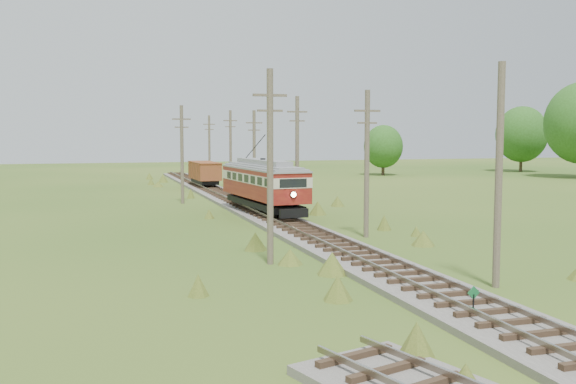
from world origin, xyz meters
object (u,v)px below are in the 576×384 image
object	(u,v)px
switch_marker	(473,299)
streetcar	(263,182)
gondola	(204,172)
gravel_pile	(251,184)

from	to	relation	value
switch_marker	streetcar	world-z (taller)	streetcar
gondola	gravel_pile	bearing A→B (deg)	-37.84
gondola	switch_marker	bearing A→B (deg)	-92.04
gravel_pile	switch_marker	bearing A→B (deg)	-95.46
switch_marker	gravel_pile	distance (m)	50.51
streetcar	gravel_pile	bearing A→B (deg)	73.64
switch_marker	gondola	distance (m)	53.64
streetcar	gondola	size ratio (longest dim) A/B	1.62
gondola	gravel_pile	distance (m)	5.84
switch_marker	gondola	size ratio (longest dim) A/B	0.14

